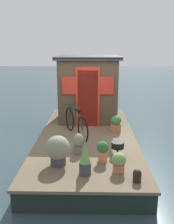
{
  "coord_description": "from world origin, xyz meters",
  "views": [
    {
      "loc": [
        -6.63,
        -0.14,
        2.88
      ],
      "look_at": [
        -0.2,
        0.0,
        1.18
      ],
      "focal_mm": 40.52,
      "sensor_mm": 36.0,
      "label": 1
    }
  ],
  "objects": [
    {
      "name": "ground_plane",
      "position": [
        0.0,
        0.0,
        0.0
      ],
      "size": [
        60.0,
        60.0,
        0.0
      ],
      "primitive_type": "plane",
      "color": "#2D4247"
    },
    {
      "name": "houseboat_deck",
      "position": [
        0.0,
        0.0,
        0.24
      ],
      "size": [
        5.7,
        2.61,
        0.48
      ],
      "color": "brown",
      "rests_on": "ground_plane"
    },
    {
      "name": "houseboat_cabin",
      "position": [
        1.74,
        0.0,
        1.52
      ],
      "size": [
        2.14,
        2.01,
        2.07
      ],
      "color": "#4C3828",
      "rests_on": "houseboat_deck"
    },
    {
      "name": "bicycle",
      "position": [
        -0.11,
        0.31,
        0.85
      ],
      "size": [
        1.56,
        0.77,
        0.81
      ],
      "color": "black",
      "rests_on": "houseboat_deck"
    },
    {
      "name": "potted_plant_succulent",
      "position": [
        -1.85,
        0.56,
        0.82
      ],
      "size": [
        0.5,
        0.5,
        0.63
      ],
      "color": "#38383D",
      "rests_on": "houseboat_deck"
    },
    {
      "name": "potted_plant_rosemary",
      "position": [
        -1.68,
        -0.36,
        0.73
      ],
      "size": [
        0.26,
        0.26,
        0.46
      ],
      "color": "#C6754C",
      "rests_on": "houseboat_deck"
    },
    {
      "name": "potted_plant_geranium",
      "position": [
        0.28,
        -0.82,
        0.71
      ],
      "size": [
        0.29,
        0.29,
        0.48
      ],
      "color": "#B2603D",
      "rests_on": "houseboat_deck"
    },
    {
      "name": "potted_plant_mint",
      "position": [
        -1.24,
        0.17,
        0.69
      ],
      "size": [
        0.26,
        0.26,
        0.47
      ],
      "color": "slate",
      "rests_on": "houseboat_deck"
    },
    {
      "name": "potted_plant_ivy",
      "position": [
        -2.24,
        -0.01,
        0.82
      ],
      "size": [
        0.23,
        0.23,
        0.72
      ],
      "color": "#38383D",
      "rests_on": "houseboat_deck"
    },
    {
      "name": "potted_plant_fern",
      "position": [
        -2.13,
        -0.66,
        0.69
      ],
      "size": [
        0.28,
        0.28,
        0.4
      ],
      "color": "#B2603D",
      "rests_on": "houseboat_deck"
    },
    {
      "name": "charcoal_grill",
      "position": [
        -1.35,
        -0.71,
        0.7
      ],
      "size": [
        0.29,
        0.29,
        0.32
      ],
      "color": "black",
      "rests_on": "houseboat_deck"
    },
    {
      "name": "mooring_bollard",
      "position": [
        -2.5,
        -0.96,
        0.6
      ],
      "size": [
        0.16,
        0.16,
        0.24
      ],
      "color": "black",
      "rests_on": "houseboat_deck"
    }
  ]
}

